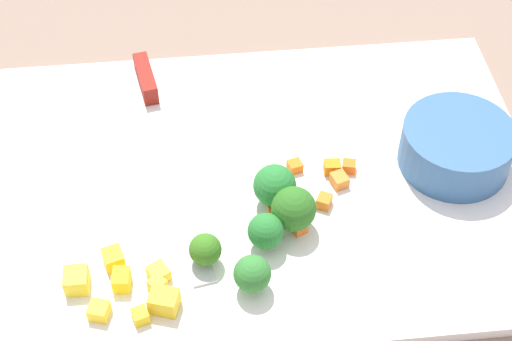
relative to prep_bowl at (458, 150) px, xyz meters
The scene contains 24 objects.
ground_plane 0.20m from the prep_bowl, ahead, with size 4.00×4.00×0.00m, color #866E5D.
cutting_board 0.20m from the prep_bowl, ahead, with size 0.55×0.38×0.01m, color white.
prep_bowl is the anchor object (origin of this frame).
chef_knife 0.30m from the prep_bowl, 17.47° to the right, with size 0.07×0.30×0.02m.
carrot_dice_0 0.16m from the prep_bowl, ahead, with size 0.01×0.01×0.01m, color orange.
carrot_dice_1 0.12m from the prep_bowl, ahead, with size 0.01×0.02×0.01m, color orange.
carrot_dice_2 0.11m from the prep_bowl, ahead, with size 0.01×0.01×0.01m, color orange.
carrot_dice_3 0.18m from the prep_bowl, 21.01° to the left, with size 0.02×0.01×0.01m, color orange.
carrot_dice_4 0.14m from the prep_bowl, 15.11° to the left, with size 0.01×0.01×0.01m, color orange.
carrot_dice_5 0.19m from the prep_bowl, 13.29° to the left, with size 0.01×0.01×0.01m, color orange.
carrot_dice_6 0.12m from the prep_bowl, ahead, with size 0.01×0.02×0.01m, color orange.
pepper_dice_0 0.31m from the prep_bowl, 21.53° to the left, with size 0.01×0.01×0.01m, color yellow.
pepper_dice_1 0.38m from the prep_bowl, 16.21° to the left, with size 0.02×0.02×0.02m, color yellow.
pepper_dice_2 0.32m from the prep_bowl, 25.04° to the left, with size 0.02×0.02×0.02m, color yellow.
pepper_dice_3 0.34m from the prep_bowl, 14.28° to the left, with size 0.02×0.02×0.02m, color yellow.
pepper_dice_4 0.37m from the prep_bowl, 21.69° to the left, with size 0.02×0.02×0.01m, color yellow.
pepper_dice_5 0.31m from the prep_bowl, 19.38° to the left, with size 0.02×0.02×0.01m, color yellow.
pepper_dice_6 0.34m from the prep_bowl, 25.04° to the left, with size 0.01×0.01×0.01m, color yellow.
pepper_dice_7 0.34m from the prep_bowl, 18.44° to the left, with size 0.02×0.01×0.02m, color yellow.
broccoli_floret_0 0.18m from the prep_bowl, 19.39° to the left, with size 0.04×0.04×0.05m.
broccoli_floret_1 0.21m from the prep_bowl, 21.55° to the left, with size 0.03×0.03×0.04m.
broccoli_floret_2 0.27m from the prep_bowl, 20.04° to the left, with size 0.03×0.03×0.03m.
broccoli_floret_3 0.18m from the prep_bowl, ahead, with size 0.04×0.04×0.04m.
broccoli_floret_4 0.24m from the prep_bowl, 29.92° to the left, with size 0.03×0.03×0.04m.
Camera 1 is at (0.05, 0.50, 0.58)m, focal length 54.93 mm.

